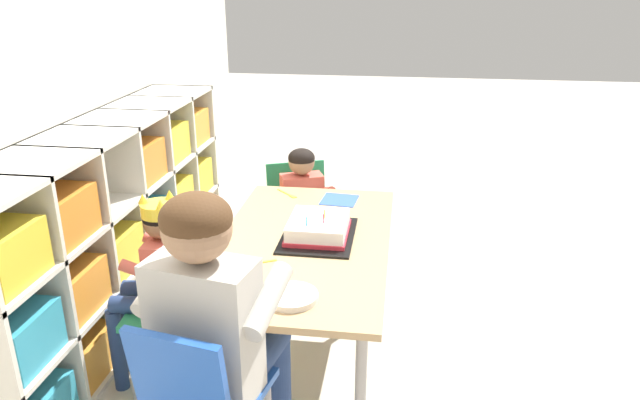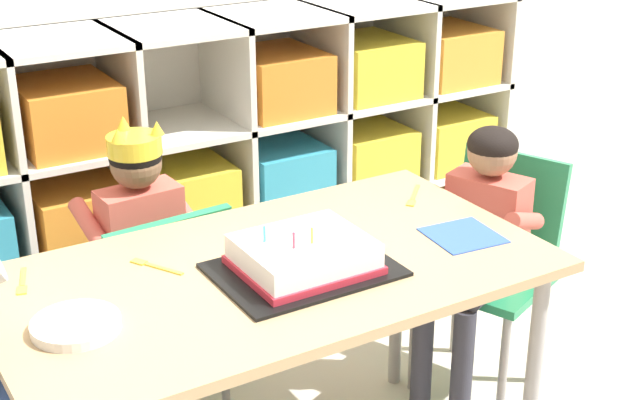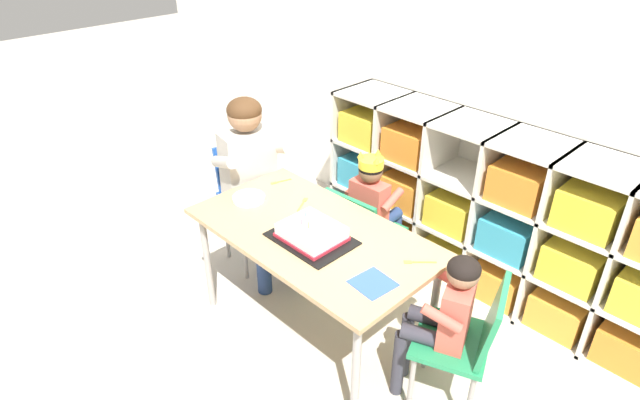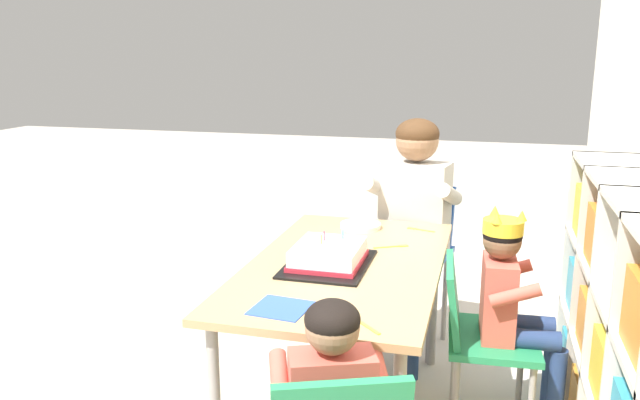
% 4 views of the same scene
% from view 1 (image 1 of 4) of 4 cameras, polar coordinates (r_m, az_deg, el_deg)
% --- Properties ---
extents(ground, '(16.00, 16.00, 0.00)m').
position_cam_1_polar(ground, '(2.66, -1.49, -16.52)').
color(ground, '#BCB2A3').
extents(storage_cubby_shelf, '(2.12, 0.39, 0.97)m').
position_cam_1_polar(storage_cubby_shelf, '(3.05, -19.13, -2.98)').
color(storage_cubby_shelf, silver).
rests_on(storage_cubby_shelf, ground).
extents(activity_table, '(1.21, 0.67, 0.64)m').
position_cam_1_polar(activity_table, '(2.35, -1.62, -5.19)').
color(activity_table, tan).
rests_on(activity_table, ground).
extents(classroom_chair_blue, '(0.39, 0.35, 0.64)m').
position_cam_1_polar(classroom_chair_blue, '(2.47, -12.90, -9.41)').
color(classroom_chair_blue, '#238451').
rests_on(classroom_chair_blue, ground).
extents(child_with_crown, '(0.31, 0.31, 0.84)m').
position_cam_1_polar(child_with_crown, '(2.44, -15.61, -6.42)').
color(child_with_crown, '#D15647').
rests_on(child_with_crown, ground).
extents(adult_helper_seated, '(0.46, 0.44, 1.08)m').
position_cam_1_polar(adult_helper_seated, '(1.79, -9.97, -11.00)').
color(adult_helper_seated, '#B2ADA3').
rests_on(adult_helper_seated, ground).
extents(classroom_chair_guest_side, '(0.43, 0.43, 0.68)m').
position_cam_1_polar(classroom_chair_guest_side, '(3.16, -1.95, -1.73)').
color(classroom_chair_guest_side, '#238451').
rests_on(classroom_chair_guest_side, ground).
extents(guest_at_table_side, '(0.34, 0.34, 0.80)m').
position_cam_1_polar(guest_at_table_side, '(3.02, -1.55, -0.61)').
color(guest_at_table_side, '#D15647').
rests_on(guest_at_table_side, ground).
extents(birthday_cake_on_tray, '(0.38, 0.28, 0.11)m').
position_cam_1_polar(birthday_cake_on_tray, '(2.35, -0.17, -2.79)').
color(birthday_cake_on_tray, black).
rests_on(birthday_cake_on_tray, activity_table).
extents(paper_plate_stack, '(0.17, 0.17, 0.02)m').
position_cam_1_polar(paper_plate_stack, '(1.92, -2.75, -9.24)').
color(paper_plate_stack, white).
rests_on(paper_plate_stack, activity_table).
extents(paper_napkin_square, '(0.17, 0.17, 0.00)m').
position_cam_1_polar(paper_napkin_square, '(2.73, 1.87, 0.01)').
color(paper_napkin_square, '#3356B7').
rests_on(paper_napkin_square, activity_table).
extents(fork_beside_plate_stack, '(0.05, 0.12, 0.00)m').
position_cam_1_polar(fork_beside_plate_stack, '(1.95, -10.12, -9.37)').
color(fork_beside_plate_stack, yellow).
rests_on(fork_beside_plate_stack, activity_table).
extents(fork_near_cake_tray, '(0.08, 0.13, 0.00)m').
position_cam_1_polar(fork_near_cake_tray, '(2.16, -6.22, -6.05)').
color(fork_near_cake_tray, yellow).
rests_on(fork_near_cake_tray, activity_table).
extents(fork_by_napkin, '(0.11, 0.11, 0.00)m').
position_cam_1_polar(fork_by_napkin, '(2.81, -3.12, 0.59)').
color(fork_by_napkin, yellow).
rests_on(fork_by_napkin, activity_table).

